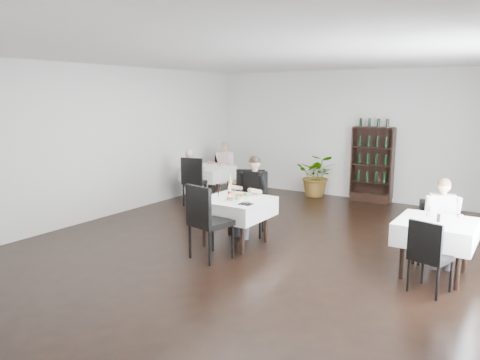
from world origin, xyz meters
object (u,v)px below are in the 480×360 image
object	(u,v)px
wine_shelf	(372,165)
diner_main	(252,190)
potted_tree	(317,175)
main_table	(236,208)

from	to	relation	value
wine_shelf	diner_main	world-z (taller)	wine_shelf
potted_tree	wine_shelf	bearing A→B (deg)	5.06
potted_tree	main_table	bearing A→B (deg)	-84.67
main_table	potted_tree	bearing A→B (deg)	95.33
wine_shelf	potted_tree	xyz separation A→B (m)	(-1.29, -0.11, -0.33)
wine_shelf	main_table	size ratio (longest dim) A/B	1.70
main_table	diner_main	distance (m)	0.63
wine_shelf	diner_main	xyz separation A→B (m)	(-0.95, -3.71, -0.04)
main_table	diner_main	size ratio (longest dim) A/B	0.74
diner_main	potted_tree	bearing A→B (deg)	95.35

